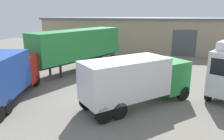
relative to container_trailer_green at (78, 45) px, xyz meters
name	(u,v)px	position (x,y,z in m)	size (l,w,h in m)	color
ground_plane	(127,87)	(5.61, -4.67, -2.64)	(60.00, 60.00, 0.00)	slate
warehouse_building	(139,35)	(5.61, 12.52, -0.09)	(29.07, 6.90, 5.07)	tan
container_trailer_green	(78,45)	(0.00, 0.00, 0.00)	(7.17, 10.48, 4.17)	#28843D
box_truck_red	(2,75)	(-2.36, -9.01, -0.78)	(3.59, 7.57, 3.32)	red
box_truck_green	(137,78)	(6.50, -8.08, -0.82)	(7.15, 6.67, 3.16)	#28843D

